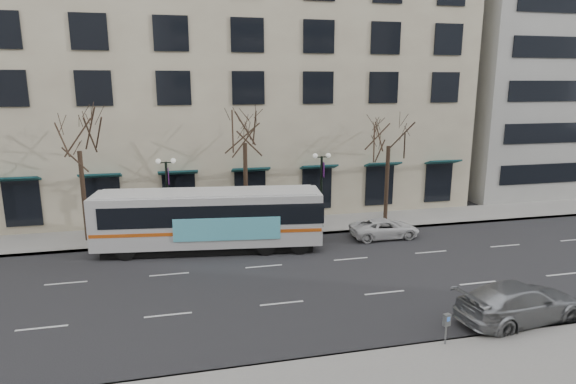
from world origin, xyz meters
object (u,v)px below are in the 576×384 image
object	(u,v)px
lamp_post_left	(168,194)
pay_station	(447,322)
city_bus	(211,218)
silver_car	(519,302)
tree_far_right	(389,132)
tree_far_mid	(245,128)
white_pickup	(385,228)
tree_far_left	(78,135)
lamp_post_right	(321,187)

from	to	relation	value
lamp_post_left	pay_station	world-z (taller)	lamp_post_left
pay_station	city_bus	bearing A→B (deg)	108.60
silver_car	pay_station	distance (m)	4.29
tree_far_right	lamp_post_left	world-z (taller)	tree_far_right
tree_far_mid	white_pickup	bearing A→B (deg)	-21.33
tree_far_mid	city_bus	size ratio (longest dim) A/B	0.64
tree_far_right	lamp_post_left	distance (m)	15.40
tree_far_mid	lamp_post_left	xyz separation A→B (m)	(-4.99, -0.60, -3.96)
tree_far_left	white_pickup	xyz separation A→B (m)	(18.46, -3.30, -6.08)
lamp_post_right	pay_station	size ratio (longest dim) A/B	4.31
white_pickup	tree_far_right	bearing A→B (deg)	-24.47
tree_far_right	lamp_post_left	size ratio (longest dim) A/B	1.55
tree_far_left	white_pickup	bearing A→B (deg)	-10.15
tree_far_right	white_pickup	bearing A→B (deg)	-114.96
tree_far_left	pay_station	size ratio (longest dim) A/B	6.89
lamp_post_left	pay_station	distance (m)	18.65
tree_far_left	tree_far_mid	distance (m)	10.00
tree_far_right	silver_car	bearing A→B (deg)	-92.66
city_bus	silver_car	world-z (taller)	city_bus
silver_car	pay_station	xyz separation A→B (m)	(-4.11, -1.23, 0.21)
tree_far_mid	silver_car	xyz separation A→B (m)	(9.31, -14.88, -6.09)
lamp_post_right	city_bus	bearing A→B (deg)	-161.40
white_pickup	city_bus	bearing A→B (deg)	89.67
tree_far_right	tree_far_left	bearing A→B (deg)	180.00
tree_far_left	lamp_post_right	world-z (taller)	tree_far_left
lamp_post_left	lamp_post_right	size ratio (longest dim) A/B	1.00
tree_far_mid	tree_far_right	bearing A→B (deg)	-0.00
tree_far_right	silver_car	size ratio (longest dim) A/B	1.43
lamp_post_left	silver_car	xyz separation A→B (m)	(14.30, -14.28, -2.13)
lamp_post_right	silver_car	distance (m)	15.06
tree_far_left	lamp_post_right	size ratio (longest dim) A/B	1.60
lamp_post_right	silver_car	size ratio (longest dim) A/B	0.93
white_pickup	tree_far_mid	bearing A→B (deg)	69.16
city_bus	pay_station	xyz separation A→B (m)	(7.76, -12.95, -0.93)
pay_station	tree_far_right	bearing A→B (deg)	61.07
tree_far_mid	white_pickup	xyz separation A→B (m)	(8.46, -3.30, -6.29)
city_bus	lamp_post_right	bearing A→B (deg)	25.74
tree_far_right	lamp_post_left	bearing A→B (deg)	-177.71
tree_far_left	tree_far_mid	bearing A→B (deg)	0.00
silver_car	city_bus	bearing A→B (deg)	37.44
tree_far_right	lamp_post_left	xyz separation A→B (m)	(-14.99, -0.60, -3.48)
white_pickup	pay_station	bearing A→B (deg)	166.19
lamp_post_right	silver_car	bearing A→B (deg)	-73.23
silver_car	tree_far_right	bearing A→B (deg)	-10.56
lamp_post_left	silver_car	size ratio (longest dim) A/B	0.93
tree_far_right	white_pickup	size ratio (longest dim) A/B	1.82
tree_far_left	tree_far_right	size ratio (longest dim) A/B	1.03
tree_far_mid	tree_far_right	world-z (taller)	tree_far_mid
tree_far_left	silver_car	bearing A→B (deg)	-37.61
tree_far_left	silver_car	distance (m)	25.08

